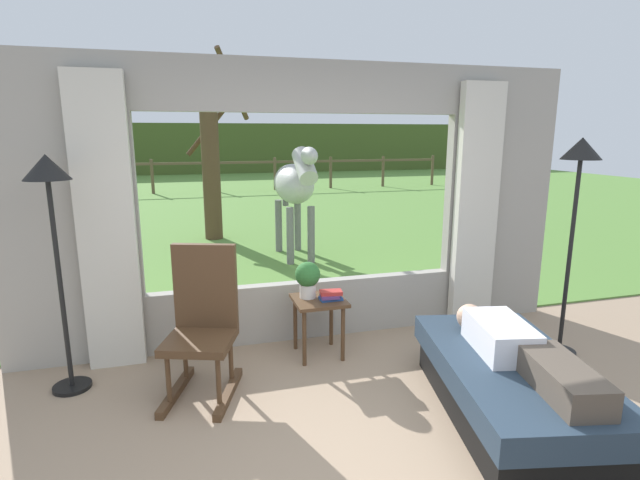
{
  "coord_description": "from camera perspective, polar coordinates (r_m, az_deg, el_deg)",
  "views": [
    {
      "loc": [
        -1.08,
        -2.03,
        1.92
      ],
      "look_at": [
        0.0,
        1.8,
        1.05
      ],
      "focal_mm": 27.32,
      "sensor_mm": 36.0,
      "label": 1
    }
  ],
  "objects": [
    {
      "name": "horse",
      "position": [
        7.43,
        -2.96,
        6.43
      ],
      "size": [
        0.57,
        1.81,
        1.73
      ],
      "rotation": [
        0.0,
        0.0,
        -3.13
      ],
      "color": "#B2B2AD",
      "rests_on": "outdoor_pasture_lawn"
    },
    {
      "name": "curtain_panel_left",
      "position": [
        4.26,
        -23.75,
        1.53
      ],
      "size": [
        0.44,
        0.1,
        2.4
      ],
      "primitive_type": "cube",
      "color": "beige",
      "rests_on": "ground_plane"
    },
    {
      "name": "floor_lamp_left",
      "position": [
        3.95,
        -29.03,
        3.8
      ],
      "size": [
        0.32,
        0.32,
        1.78
      ],
      "color": "black",
      "rests_on": "ground_plane"
    },
    {
      "name": "pasture_tree",
      "position": [
        9.07,
        -12.49,
        9.27
      ],
      "size": [
        1.15,
        1.39,
        3.28
      ],
      "color": "#4C3823",
      "rests_on": "outdoor_pasture_lawn"
    },
    {
      "name": "potted_plant",
      "position": [
        4.23,
        -1.45,
        -4.4
      ],
      "size": [
        0.22,
        0.22,
        0.32
      ],
      "color": "silver",
      "rests_on": "side_table"
    },
    {
      "name": "book_stack",
      "position": [
        4.21,
        1.25,
        -6.51
      ],
      "size": [
        0.2,
        0.15,
        0.08
      ],
      "color": "#23478C",
      "rests_on": "side_table"
    },
    {
      "name": "rocking_chair",
      "position": [
        3.78,
        -13.56,
        -9.35
      ],
      "size": [
        0.66,
        0.79,
        1.12
      ],
      "rotation": [
        0.0,
        0.0,
        -0.34
      ],
      "color": "#4C331E",
      "rests_on": "ground_plane"
    },
    {
      "name": "floor_lamp_right",
      "position": [
        4.59,
        27.98,
        6.01
      ],
      "size": [
        0.32,
        0.32,
        1.89
      ],
      "color": "black",
      "rests_on": "ground_plane"
    },
    {
      "name": "recliner_sofa",
      "position": [
        3.73,
        21.35,
        -15.7
      ],
      "size": [
        1.24,
        1.85,
        0.42
      ],
      "rotation": [
        0.0,
        0.0,
        -0.21
      ],
      "color": "black",
      "rests_on": "ground_plane"
    },
    {
      "name": "distant_hill_ridge",
      "position": [
        25.06,
        -13.55,
        10.39
      ],
      "size": [
        36.0,
        2.0,
        2.4
      ],
      "primitive_type": "cube",
      "color": "#445724",
      "rests_on": "ground_plane"
    },
    {
      "name": "back_wall_with_window",
      "position": [
        4.48,
        -1.61,
        3.71
      ],
      "size": [
        5.2,
        0.12,
        2.55
      ],
      "color": "#9E998E",
      "rests_on": "ground_plane"
    },
    {
      "name": "pasture_fence_line",
      "position": [
        16.64,
        -12.15,
        8.04
      ],
      "size": [
        16.1,
        0.1,
        1.1
      ],
      "color": "brown",
      "rests_on": "outdoor_pasture_lawn"
    },
    {
      "name": "side_table",
      "position": [
        4.28,
        -0.19,
        -8.09
      ],
      "size": [
        0.44,
        0.44,
        0.52
      ],
      "color": "#4C331E",
      "rests_on": "ground_plane"
    },
    {
      "name": "reclining_person",
      "position": [
        3.57,
        22.21,
        -11.7
      ],
      "size": [
        0.46,
        1.43,
        0.22
      ],
      "rotation": [
        0.0,
        0.0,
        -0.21
      ],
      "color": "silver",
      "rests_on": "recliner_sofa"
    },
    {
      "name": "outdoor_pasture_lawn",
      "position": [
        15.35,
        -11.67,
        4.96
      ],
      "size": [
        36.0,
        21.68,
        0.02
      ],
      "primitive_type": "cube",
      "color": "#568438",
      "rests_on": "ground_plane"
    },
    {
      "name": "curtain_panel_right",
      "position": [
        5.04,
        17.8,
        3.54
      ],
      "size": [
        0.44,
        0.1,
        2.4
      ],
      "primitive_type": "cube",
      "color": "beige",
      "rests_on": "ground_plane"
    }
  ]
}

